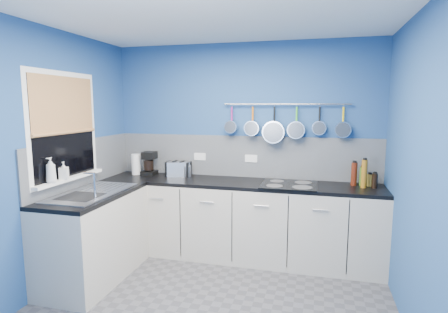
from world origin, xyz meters
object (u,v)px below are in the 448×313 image
at_px(soap_bottle_a, 51,170).
at_px(hob, 289,185).
at_px(soap_bottle_b, 64,170).
at_px(canister, 187,171).
at_px(toaster, 179,169).
at_px(coffee_maker, 149,163).
at_px(paper_towel, 136,164).

relative_size(soap_bottle_a, hob, 0.40).
xyz_separation_m(soap_bottle_b, canister, (0.87, 1.12, -0.17)).
bearing_deg(toaster, canister, -25.89).
distance_m(toaster, canister, 0.12).
distance_m(coffee_maker, canister, 0.51).
bearing_deg(coffee_maker, soap_bottle_a, -106.01).
relative_size(paper_towel, canister, 1.89).
xyz_separation_m(paper_towel, hob, (1.92, -0.15, -0.12)).
bearing_deg(coffee_maker, paper_towel, -179.52).
height_order(paper_towel, canister, paper_towel).
bearing_deg(paper_towel, canister, 1.77).
relative_size(soap_bottle_b, paper_towel, 0.67).
bearing_deg(canister, soap_bottle_b, -127.67).
xyz_separation_m(soap_bottle_a, canister, (0.87, 1.30, -0.20)).
relative_size(soap_bottle_a, soap_bottle_b, 1.39).
bearing_deg(toaster, soap_bottle_b, -143.32).
bearing_deg(canister, paper_towel, -178.23).
bearing_deg(soap_bottle_a, soap_bottle_b, 90.00).
relative_size(coffee_maker, hob, 0.49).
xyz_separation_m(soap_bottle_a, hob, (2.11, 1.13, -0.26)).
bearing_deg(canister, toaster, 174.05).
distance_m(soap_bottle_a, coffee_maker, 1.34).
distance_m(soap_bottle_b, canister, 1.43).
height_order(soap_bottle_a, toaster, soap_bottle_a).
bearing_deg(hob, toaster, 172.34).
relative_size(paper_towel, coffee_maker, 0.88).
bearing_deg(soap_bottle_b, paper_towel, 80.26).
relative_size(toaster, hob, 0.46).
relative_size(soap_bottle_a, toaster, 0.87).
relative_size(canister, hob, 0.23).
bearing_deg(coffee_maker, toaster, 4.85).
bearing_deg(canister, soap_bottle_a, -123.75).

